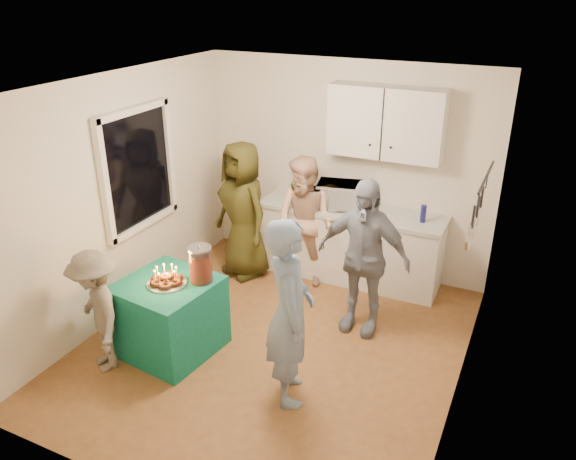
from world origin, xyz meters
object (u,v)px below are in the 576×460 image
at_px(party_table, 169,316).
at_px(punch_jar, 201,265).
at_px(woman_back_left, 243,210).
at_px(man_birthday, 290,312).
at_px(woman_back_right, 363,257).
at_px(counter, 350,245).
at_px(microwave, 341,195).
at_px(woman_back_center, 305,222).
at_px(child_near_left, 97,312).

distance_m(party_table, punch_jar, 0.65).
relative_size(punch_jar, woman_back_left, 0.20).
distance_m(man_birthday, woman_back_left, 2.35).
distance_m(punch_jar, woman_back_left, 1.60).
xyz_separation_m(man_birthday, woman_back_right, (0.22, 1.28, -0.02)).
bearing_deg(counter, party_table, -116.85).
bearing_deg(microwave, man_birthday, -92.95).
bearing_deg(woman_back_center, child_near_left, -102.62).
bearing_deg(microwave, counter, -12.83).
relative_size(counter, punch_jar, 6.47).
bearing_deg(party_table, woman_back_left, 94.14).
distance_m(punch_jar, woman_back_center, 1.70).
xyz_separation_m(counter, woman_back_right, (0.48, -1.00, 0.41)).
distance_m(woman_back_left, child_near_left, 2.26).
xyz_separation_m(punch_jar, woman_back_center, (0.36, 1.66, -0.14)).
xyz_separation_m(party_table, child_near_left, (-0.42, -0.50, 0.23)).
bearing_deg(man_birthday, child_near_left, 73.54).
relative_size(woman_back_center, woman_back_right, 0.94).
xyz_separation_m(woman_back_center, child_near_left, (-1.08, -2.33, -0.18)).
distance_m(counter, child_near_left, 3.09).
height_order(party_table, woman_back_left, woman_back_left).
bearing_deg(microwave, woman_back_center, -144.21).
bearing_deg(microwave, punch_jar, -121.27).
relative_size(party_table, woman_back_right, 0.51).
height_order(man_birthday, woman_back_left, man_birthday).
height_order(woman_back_center, woman_back_right, woman_back_right).
distance_m(counter, punch_jar, 2.22).
height_order(party_table, child_near_left, child_near_left).
bearing_deg(child_near_left, man_birthday, 46.23).
distance_m(punch_jar, man_birthday, 1.10).
height_order(woman_back_left, woman_back_center, woman_back_left).
bearing_deg(man_birthday, microwave, -19.16).
relative_size(counter, woman_back_left, 1.29).
bearing_deg(man_birthday, counter, -22.68).
distance_m(counter, party_table, 2.44).
relative_size(man_birthday, woman_back_center, 1.09).
xyz_separation_m(man_birthday, woman_back_center, (-0.70, 1.94, -0.07)).
relative_size(party_table, man_birthday, 0.50).
height_order(microwave, woman_back_right, woman_back_right).
bearing_deg(woman_back_left, microwave, 46.88).
bearing_deg(woman_back_right, punch_jar, -139.14).
xyz_separation_m(punch_jar, child_near_left, (-0.72, -0.68, -0.32)).
bearing_deg(woman_back_left, woman_back_right, 6.20).
bearing_deg(woman_back_center, woman_back_left, -159.73).
height_order(counter, woman_back_center, woman_back_center).
relative_size(microwave, woman_back_left, 0.32).
bearing_deg(punch_jar, party_table, -149.15).
relative_size(counter, child_near_left, 1.80).
relative_size(party_table, punch_jar, 2.50).
bearing_deg(punch_jar, woman_back_left, 105.06).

